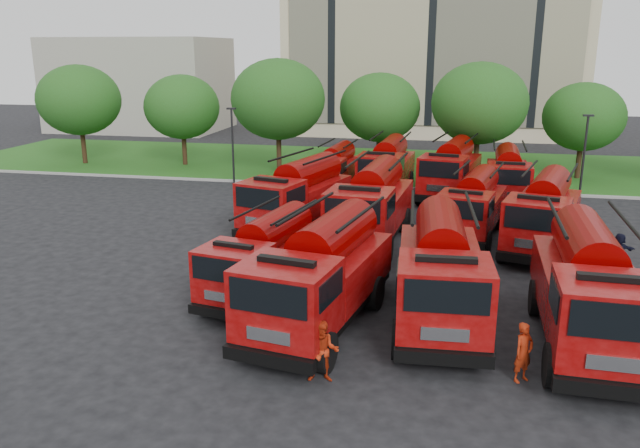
# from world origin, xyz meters

# --- Properties ---
(ground) EXTENTS (140.00, 140.00, 0.00)m
(ground) POSITION_xyz_m (0.00, 0.00, 0.00)
(ground) COLOR black
(ground) RESTS_ON ground
(lawn) EXTENTS (70.00, 16.00, 0.12)m
(lawn) POSITION_xyz_m (0.00, 26.00, 0.06)
(lawn) COLOR #255216
(lawn) RESTS_ON ground
(curb) EXTENTS (70.00, 0.30, 0.14)m
(curb) POSITION_xyz_m (0.00, 17.90, 0.07)
(curb) COLOR gray
(curb) RESTS_ON ground
(apartment_building) EXTENTS (30.00, 14.18, 25.00)m
(apartment_building) POSITION_xyz_m (2.00, 47.94, 12.50)
(apartment_building) COLOR beige
(apartment_building) RESTS_ON ground
(side_building) EXTENTS (18.00, 12.00, 10.00)m
(side_building) POSITION_xyz_m (-30.00, 44.00, 5.00)
(side_building) COLOR gray
(side_building) RESTS_ON ground
(tree_0) EXTENTS (6.30, 6.30, 7.70)m
(tree_0) POSITION_xyz_m (-24.00, 22.00, 5.02)
(tree_0) COLOR #382314
(tree_0) RESTS_ON ground
(tree_1) EXTENTS (5.71, 5.71, 6.98)m
(tree_1) POSITION_xyz_m (-16.00, 23.00, 4.55)
(tree_1) COLOR #382314
(tree_1) RESTS_ON ground
(tree_2) EXTENTS (6.72, 6.72, 8.22)m
(tree_2) POSITION_xyz_m (-8.00, 21.50, 5.35)
(tree_2) COLOR #382314
(tree_2) RESTS_ON ground
(tree_3) EXTENTS (5.88, 5.88, 7.19)m
(tree_3) POSITION_xyz_m (-1.00, 24.00, 4.68)
(tree_3) COLOR #382314
(tree_3) RESTS_ON ground
(tree_4) EXTENTS (6.55, 6.55, 8.01)m
(tree_4) POSITION_xyz_m (6.00, 22.50, 5.22)
(tree_4) COLOR #382314
(tree_4) RESTS_ON ground
(tree_5) EXTENTS (5.46, 5.46, 6.68)m
(tree_5) POSITION_xyz_m (13.00, 23.50, 4.35)
(tree_5) COLOR #382314
(tree_5) RESTS_ON ground
(lamp_post_0) EXTENTS (0.60, 0.25, 5.11)m
(lamp_post_0) POSITION_xyz_m (-10.00, 17.20, 2.90)
(lamp_post_0) COLOR black
(lamp_post_0) RESTS_ON ground
(lamp_post_1) EXTENTS (0.60, 0.25, 5.11)m
(lamp_post_1) POSITION_xyz_m (12.00, 17.20, 2.90)
(lamp_post_1) COLOR black
(lamp_post_1) RESTS_ON ground
(fire_truck_0) EXTENTS (3.41, 6.76, 2.94)m
(fire_truck_0) POSITION_xyz_m (-2.41, -1.28, 1.48)
(fire_truck_0) COLOR black
(fire_truck_0) RESTS_ON ground
(fire_truck_1) EXTENTS (4.03, 8.14, 3.54)m
(fire_truck_1) POSITION_xyz_m (0.16, -3.51, 1.78)
(fire_truck_1) COLOR black
(fire_truck_1) RESTS_ON ground
(fire_truck_2) EXTENTS (3.20, 7.93, 3.55)m
(fire_truck_2) POSITION_xyz_m (3.94, -2.43, 1.79)
(fire_truck_2) COLOR black
(fire_truck_2) RESTS_ON ground
(fire_truck_3) EXTENTS (3.17, 8.07, 3.62)m
(fire_truck_3) POSITION_xyz_m (8.39, -3.24, 1.82)
(fire_truck_3) COLOR black
(fire_truck_3) RESTS_ON ground
(fire_truck_4) EXTENTS (4.54, 8.07, 3.49)m
(fire_truck_4) POSITION_xyz_m (-3.23, 7.46, 1.76)
(fire_truck_4) COLOR black
(fire_truck_4) RESTS_ON ground
(fire_truck_5) EXTENTS (3.46, 8.14, 3.61)m
(fire_truck_5) POSITION_xyz_m (0.65, 6.09, 1.82)
(fire_truck_5) COLOR black
(fire_truck_5) RESTS_ON ground
(fire_truck_6) EXTENTS (3.67, 7.07, 3.07)m
(fire_truck_6) POSITION_xyz_m (5.35, 8.00, 1.54)
(fire_truck_6) COLOR black
(fire_truck_6) RESTS_ON ground
(fire_truck_7) EXTENTS (4.37, 7.82, 3.38)m
(fire_truck_7) POSITION_xyz_m (8.37, 6.44, 1.70)
(fire_truck_7) COLOR black
(fire_truck_7) RESTS_ON ground
(fire_truck_8) EXTENTS (2.76, 6.55, 2.91)m
(fire_truck_8) POSITION_xyz_m (-2.95, 16.35, 1.46)
(fire_truck_8) COLOR black
(fire_truck_8) RESTS_ON ground
(fire_truck_9) EXTENTS (3.16, 7.61, 3.38)m
(fire_truck_9) POSITION_xyz_m (0.36, 16.53, 1.70)
(fire_truck_9) COLOR black
(fire_truck_9) RESTS_ON ground
(fire_truck_10) EXTENTS (3.96, 7.91, 3.44)m
(fire_truck_10) POSITION_xyz_m (4.28, 16.30, 1.73)
(fire_truck_10) COLOR black
(fire_truck_10) RESTS_ON ground
(fire_truck_11) EXTENTS (2.84, 7.07, 3.17)m
(fire_truck_11) POSITION_xyz_m (7.57, 15.59, 1.59)
(fire_truck_11) COLOR black
(fire_truck_11) RESTS_ON ground
(firefighter_0) EXTENTS (0.77, 0.75, 1.70)m
(firefighter_0) POSITION_xyz_m (6.27, -5.92, 0.00)
(firefighter_0) COLOR #B0270D
(firefighter_0) RESTS_ON ground
(firefighter_1) EXTENTS (0.92, 0.60, 1.77)m
(firefighter_1) POSITION_xyz_m (0.94, -7.02, 0.00)
(firefighter_1) COLOR #B0270D
(firefighter_1) RESTS_ON ground
(firefighter_2) EXTENTS (0.59, 0.92, 1.47)m
(firefighter_2) POSITION_xyz_m (8.18, -0.78, 0.00)
(firefighter_2) COLOR #B0270D
(firefighter_2) RESTS_ON ground
(firefighter_4) EXTENTS (1.14, 1.10, 1.97)m
(firefighter_4) POSITION_xyz_m (1.54, 0.71, 0.00)
(firefighter_4) COLOR black
(firefighter_4) RESTS_ON ground
(firefighter_5) EXTENTS (1.49, 0.83, 1.52)m
(firefighter_5) POSITION_xyz_m (11.13, 4.37, 0.00)
(firefighter_5) COLOR black
(firefighter_5) RESTS_ON ground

